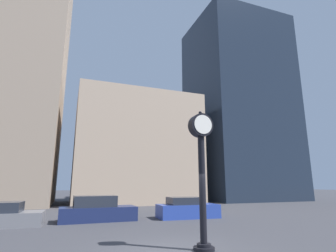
{
  "coord_description": "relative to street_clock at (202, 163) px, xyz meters",
  "views": [
    {
      "loc": [
        -3.45,
        -8.6,
        2.14
      ],
      "look_at": [
        3.77,
        10.8,
        6.77
      ],
      "focal_mm": 28.0,
      "sensor_mm": 36.0,
      "label": 1
    }
  ],
  "objects": [
    {
      "name": "building_storefront_row",
      "position": [
        3.07,
        24.26,
        3.5
      ],
      "size": [
        14.31,
        12.0,
        12.77
      ],
      "color": "tan",
      "rests_on": "ground_plane"
    },
    {
      "name": "car_grey",
      "position": [
        -7.56,
        8.03,
        -2.37
      ],
      "size": [
        4.07,
        1.97,
        1.24
      ],
      "rotation": [
        0.0,
        0.0,
        -0.03
      ],
      "color": "slate",
      "rests_on": "ground_plane"
    },
    {
      "name": "car_blue",
      "position": [
        3.09,
        8.1,
        -2.32
      ],
      "size": [
        4.04,
        1.98,
        1.33
      ],
      "rotation": [
        0.0,
        0.0,
        -0.05
      ],
      "color": "#28429E",
      "rests_on": "ground_plane"
    },
    {
      "name": "building_glass_modern",
      "position": [
        19.33,
        24.26,
        10.86
      ],
      "size": [
        13.5,
        12.0,
        27.49
      ],
      "color": "#1E2838",
      "rests_on": "ground_plane"
    },
    {
      "name": "building_tall_tower",
      "position": [
        -12.52,
        24.26,
        12.12
      ],
      "size": [
        13.31,
        12.0,
        30.02
      ],
      "color": "gray",
      "rests_on": "ground_plane"
    },
    {
      "name": "street_clock",
      "position": [
        0.0,
        0.0,
        0.0
      ],
      "size": [
        0.85,
        0.71,
        4.79
      ],
      "color": "black",
      "rests_on": "ground_plane"
    },
    {
      "name": "car_navy",
      "position": [
        -2.63,
        8.55,
        -2.27
      ],
      "size": [
        4.49,
        1.86,
        1.48
      ],
      "rotation": [
        0.0,
        0.0,
        0.02
      ],
      "color": "#19234C",
      "rests_on": "ground_plane"
    },
    {
      "name": "ground_plane",
      "position": [
        -0.93,
        0.26,
        -2.89
      ],
      "size": [
        200.0,
        200.0,
        0.0
      ],
      "primitive_type": "plane",
      "color": "#38383D"
    }
  ]
}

